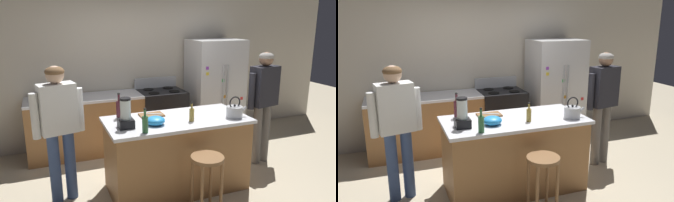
% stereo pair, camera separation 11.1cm
% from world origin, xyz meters
% --- Properties ---
extents(ground_plane, '(14.00, 14.00, 0.00)m').
position_xyz_m(ground_plane, '(0.00, 0.00, 0.00)').
color(ground_plane, beige).
extents(back_wall, '(8.00, 0.10, 2.70)m').
position_xyz_m(back_wall, '(0.00, 1.95, 1.35)').
color(back_wall, beige).
rests_on(back_wall, ground_plane).
extents(kitchen_island, '(1.76, 0.85, 0.93)m').
position_xyz_m(kitchen_island, '(0.00, 0.00, 0.47)').
color(kitchen_island, '#9E6B3D').
rests_on(kitchen_island, ground_plane).
extents(back_counter_run, '(2.00, 0.64, 0.93)m').
position_xyz_m(back_counter_run, '(-0.80, 1.55, 0.47)').
color(back_counter_run, '#9E6B3D').
rests_on(back_counter_run, ground_plane).
extents(refrigerator, '(0.90, 0.73, 1.76)m').
position_xyz_m(refrigerator, '(1.37, 1.50, 0.88)').
color(refrigerator, silver).
rests_on(refrigerator, ground_plane).
extents(stove_range, '(0.76, 0.65, 1.11)m').
position_xyz_m(stove_range, '(0.36, 1.52, 0.48)').
color(stove_range, black).
rests_on(stove_range, ground_plane).
extents(person_by_island_left, '(0.60, 0.30, 1.63)m').
position_xyz_m(person_by_island_left, '(-1.37, 0.22, 0.99)').
color(person_by_island_left, '#384C7A').
rests_on(person_by_island_left, ground_plane).
extents(person_by_sink_right, '(0.60, 0.29, 1.66)m').
position_xyz_m(person_by_sink_right, '(1.48, 0.25, 1.01)').
color(person_by_sink_right, '#66605B').
rests_on(person_by_sink_right, ground_plane).
extents(bar_stool, '(0.36, 0.36, 0.70)m').
position_xyz_m(bar_stool, '(0.07, -0.67, 0.54)').
color(bar_stool, brown).
rests_on(bar_stool, ground_plane).
extents(blender_appliance, '(0.17, 0.17, 0.35)m').
position_xyz_m(blender_appliance, '(-0.67, -0.10, 1.08)').
color(blender_appliance, black).
rests_on(blender_appliance, kitchen_island).
extents(bottle_wine, '(0.08, 0.08, 0.32)m').
position_xyz_m(bottle_wine, '(-0.65, 0.28, 1.05)').
color(bottle_wine, '#471923').
rests_on(bottle_wine, kitchen_island).
extents(bottle_olive_oil, '(0.07, 0.07, 0.28)m').
position_xyz_m(bottle_olive_oil, '(-0.52, -0.34, 1.03)').
color(bottle_olive_oil, '#2D6638').
rests_on(bottle_olive_oil, kitchen_island).
extents(bottle_vinegar, '(0.06, 0.06, 0.24)m').
position_xyz_m(bottle_vinegar, '(0.12, -0.16, 1.02)').
color(bottle_vinegar, olive).
rests_on(bottle_vinegar, kitchen_island).
extents(mixing_bowl, '(0.22, 0.22, 0.10)m').
position_xyz_m(mixing_bowl, '(-0.32, -0.13, 0.98)').
color(mixing_bowl, '#268CD8').
rests_on(mixing_bowl, kitchen_island).
extents(tea_kettle, '(0.28, 0.20, 0.27)m').
position_xyz_m(tea_kettle, '(0.68, -0.22, 1.01)').
color(tea_kettle, '#B7BABF').
rests_on(tea_kettle, kitchen_island).
extents(cutting_board, '(0.30, 0.20, 0.02)m').
position_xyz_m(cutting_board, '(-0.26, 0.23, 0.94)').
color(cutting_board, brown).
rests_on(cutting_board, kitchen_island).
extents(chef_knife, '(0.21, 0.13, 0.01)m').
position_xyz_m(chef_knife, '(-0.24, 0.23, 0.95)').
color(chef_knife, '#B7BABF').
rests_on(chef_knife, cutting_board).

